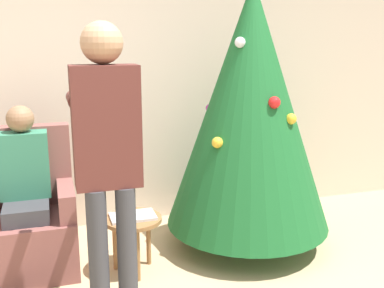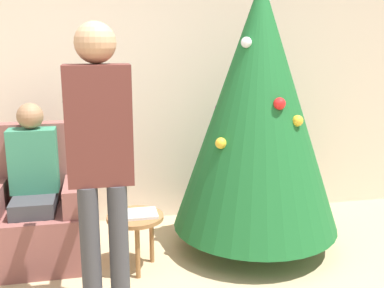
{
  "view_description": "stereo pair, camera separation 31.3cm",
  "coord_description": "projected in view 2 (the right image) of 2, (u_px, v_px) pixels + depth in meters",
  "views": [
    {
      "loc": [
        -0.46,
        -1.92,
        1.72
      ],
      "look_at": [
        0.47,
        0.98,
        1.02
      ],
      "focal_mm": 42.0,
      "sensor_mm": 36.0,
      "label": 1
    },
    {
      "loc": [
        -0.16,
        -2.0,
        1.72
      ],
      "look_at": [
        0.47,
        0.98,
        1.02
      ],
      "focal_mm": 42.0,
      "sensor_mm": 36.0,
      "label": 2
    }
  ],
  "objects": [
    {
      "name": "christmas_tree",
      "position": [
        258.0,
        108.0,
        3.61
      ],
      "size": [
        1.37,
        1.37,
        2.2
      ],
      "color": "brown",
      "rests_on": "ground_plane"
    },
    {
      "name": "side_stool",
      "position": [
        135.0,
        223.0,
        3.4
      ],
      "size": [
        0.43,
        0.43,
        0.43
      ],
      "color": "olive",
      "rests_on": "ground_plane"
    },
    {
      "name": "person_standing",
      "position": [
        100.0,
        148.0,
        2.65
      ],
      "size": [
        0.4,
        0.57,
        1.83
      ],
      "color": "#38383D",
      "rests_on": "ground_plane"
    },
    {
      "name": "laptop",
      "position": [
        135.0,
        214.0,
        3.38
      ],
      "size": [
        0.33,
        0.22,
        0.02
      ],
      "color": "silver",
      "rests_on": "side_stool"
    },
    {
      "name": "wall_back",
      "position": [
        115.0,
        82.0,
        4.15
      ],
      "size": [
        8.0,
        0.06,
        2.7
      ],
      "color": "beige",
      "rests_on": "ground_plane"
    },
    {
      "name": "armchair",
      "position": [
        37.0,
        215.0,
        3.56
      ],
      "size": [
        0.69,
        0.66,
        1.08
      ],
      "color": "brown",
      "rests_on": "ground_plane"
    },
    {
      "name": "person_seated",
      "position": [
        34.0,
        178.0,
        3.45
      ],
      "size": [
        0.36,
        0.46,
        1.26
      ],
      "color": "#38383D",
      "rests_on": "ground_plane"
    }
  ]
}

